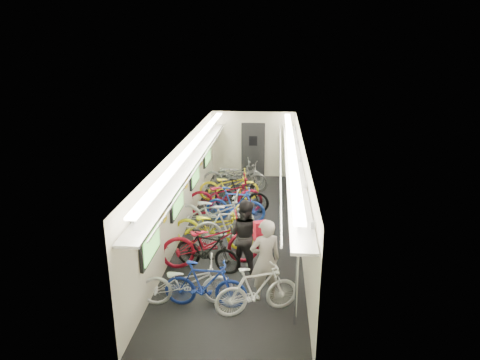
% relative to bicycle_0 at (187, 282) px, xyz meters
% --- Properties ---
extents(train_car_shell, '(10.00, 10.00, 10.00)m').
position_rel_bicycle_0_xyz_m(train_car_shell, '(0.40, 4.04, 1.20)').
color(train_car_shell, black).
rests_on(train_car_shell, ground).
extents(bicycle_0, '(1.81, 0.82, 0.92)m').
position_rel_bicycle_0_xyz_m(bicycle_0, '(0.00, 0.00, 0.00)').
color(bicycle_0, silver).
rests_on(bicycle_0, ground).
extents(bicycle_1, '(1.58, 0.49, 0.94)m').
position_rel_bicycle_0_xyz_m(bicycle_1, '(0.36, -0.07, 0.01)').
color(bicycle_1, navy).
rests_on(bicycle_1, ground).
extents(bicycle_2, '(2.34, 1.35, 1.16)m').
position_rel_bicycle_0_xyz_m(bicycle_2, '(0.23, 1.52, 0.12)').
color(bicycle_2, maroon).
rests_on(bicycle_2, ground).
extents(bicycle_3, '(1.61, 0.90, 0.93)m').
position_rel_bicycle_0_xyz_m(bicycle_3, '(0.17, 1.29, 0.01)').
color(bicycle_3, black).
rests_on(bicycle_3, ground).
extents(bicycle_4, '(2.08, 1.00, 1.05)m').
position_rel_bicycle_0_xyz_m(bicycle_4, '(0.15, 2.39, 0.06)').
color(bicycle_4, gold).
rests_on(bicycle_4, ground).
extents(bicycle_5, '(1.90, 0.73, 1.11)m').
position_rel_bicycle_0_xyz_m(bicycle_5, '(0.59, 2.33, 0.10)').
color(bicycle_5, '#BDBCBE').
rests_on(bicycle_5, ground).
extents(bicycle_6, '(2.19, 0.98, 1.11)m').
position_rel_bicycle_0_xyz_m(bicycle_6, '(0.06, 3.28, 0.10)').
color(bicycle_6, '#B6B7BB').
rests_on(bicycle_6, ground).
extents(bicycle_7, '(1.71, 0.66, 1.00)m').
position_rel_bicycle_0_xyz_m(bicycle_7, '(0.52, 3.97, 0.04)').
color(bicycle_7, '#1B3CA4').
rests_on(bicycle_7, ground).
extents(bicycle_8, '(2.27, 1.17, 1.14)m').
position_rel_bicycle_0_xyz_m(bicycle_8, '(0.18, 4.53, 0.11)').
color(bicycle_8, maroon).
rests_on(bicycle_8, ground).
extents(bicycle_9, '(1.71, 0.76, 0.99)m').
position_rel_bicycle_0_xyz_m(bicycle_9, '(0.63, 4.76, 0.04)').
color(bicycle_9, black).
rests_on(bicycle_9, ground).
extents(bicycle_10, '(1.92, 0.86, 0.98)m').
position_rel_bicycle_0_xyz_m(bicycle_10, '(0.16, 5.65, 0.03)').
color(bicycle_10, yellow).
rests_on(bicycle_10, ground).
extents(bicycle_11, '(1.63, 0.98, 0.95)m').
position_rel_bicycle_0_xyz_m(bicycle_11, '(1.32, -0.17, 0.02)').
color(bicycle_11, white).
rests_on(bicycle_11, ground).
extents(bicycle_12, '(2.12, 1.07, 1.07)m').
position_rel_bicycle_0_xyz_m(bicycle_12, '(0.18, 6.62, 0.07)').
color(bicycle_12, slate).
rests_on(bicycle_12, ground).
extents(bicycle_14, '(1.94, 1.00, 0.97)m').
position_rel_bicycle_0_xyz_m(bicycle_14, '(0.43, 6.71, 0.03)').
color(bicycle_14, slate).
rests_on(bicycle_14, ground).
extents(passenger_near, '(0.70, 0.57, 1.65)m').
position_rel_bicycle_0_xyz_m(passenger_near, '(1.45, 0.30, 0.37)').
color(passenger_near, gray).
rests_on(passenger_near, ground).
extents(passenger_mid, '(0.97, 0.89, 1.60)m').
position_rel_bicycle_0_xyz_m(passenger_mid, '(0.98, 1.44, 0.34)').
color(passenger_mid, black).
rests_on(passenger_mid, ground).
extents(backpack, '(0.29, 0.24, 0.38)m').
position_rel_bicycle_0_xyz_m(backpack, '(1.35, 0.63, 0.82)').
color(backpack, '#AA1123').
rests_on(backpack, passenger_near).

